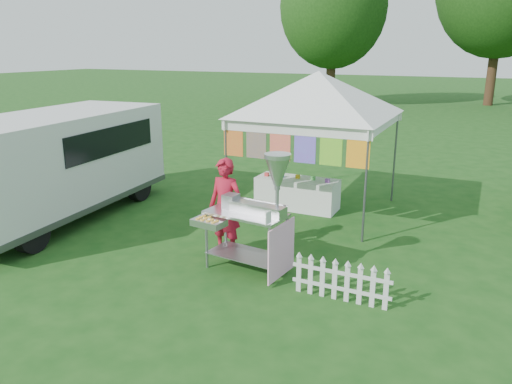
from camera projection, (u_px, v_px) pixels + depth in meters
The scene contains 8 objects.
ground at pixel (243, 271), 8.02m from camera, with size 120.00×120.00×0.00m, color #164614.
canopy_main at pixel (319, 71), 10.22m from camera, with size 4.24×4.24×3.45m.
tree_left at pixel (333, 6), 29.69m from camera, with size 6.40×6.40×9.53m.
donut_cart at pixel (257, 204), 7.65m from camera, with size 1.49×0.93×1.96m.
vendor at pixel (225, 208), 8.46m from camera, with size 0.62×0.41×1.70m, color #AA142A.
cargo_van at pixel (58, 162), 10.36m from camera, with size 2.48×5.37×2.17m.
picket_fence at pixel (341, 282), 7.02m from camera, with size 1.44×0.03×0.56m.
display_table at pixel (297, 193), 11.09m from camera, with size 1.80×0.70×0.68m, color white.
Camera 1 is at (3.32, -6.55, 3.46)m, focal length 35.00 mm.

